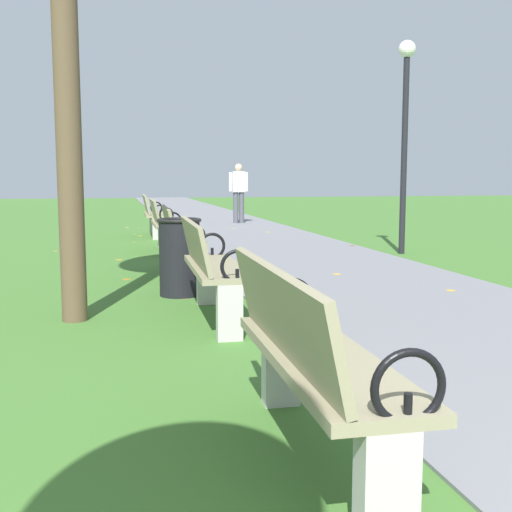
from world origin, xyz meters
TOP-DOWN VIEW (x-y plane):
  - paved_walkway at (1.54, 18.00)m, footprint 3.08×44.00m
  - park_bench_2 at (-0.50, 2.70)m, footprint 0.49×1.61m
  - park_bench_3 at (-0.50, 5.66)m, footprint 0.51×1.61m
  - park_bench_4 at (-0.50, 8.31)m, footprint 0.51×1.61m
  - park_bench_5 at (-0.50, 11.16)m, footprint 0.49×1.61m
  - park_bench_6 at (-0.50, 14.01)m, footprint 0.49×1.61m
  - pedestrian_walking at (2.04, 17.36)m, footprint 0.53×0.24m
  - trash_bin at (-0.65, 6.93)m, footprint 0.48×0.48m
  - lamp_post at (3.38, 9.94)m, footprint 0.28×0.28m
  - scattered_leaves at (0.14, 8.21)m, footprint 5.41×18.49m

SIDE VIEW (x-z plane):
  - paved_walkway at x=1.54m, z-range 0.00..0.02m
  - scattered_leaves at x=0.14m, z-range 0.00..0.02m
  - trash_bin at x=-0.65m, z-range 0.00..0.84m
  - park_bench_2 at x=-0.50m, z-range 0.04..0.93m
  - park_bench_3 at x=-0.50m, z-range 0.04..0.93m
  - park_bench_4 at x=-0.50m, z-range 0.04..0.93m
  - park_bench_5 at x=-0.50m, z-range 0.04..0.93m
  - park_bench_6 at x=-0.50m, z-range 0.04..0.93m
  - pedestrian_walking at x=2.04m, z-range 0.12..1.74m
  - lamp_post at x=3.38m, z-range 0.57..4.05m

